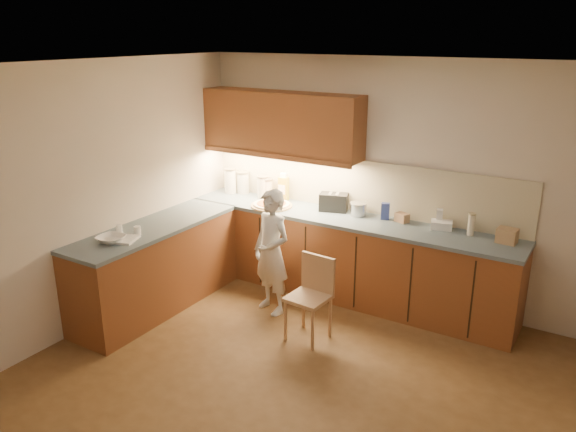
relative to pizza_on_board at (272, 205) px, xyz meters
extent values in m
plane|color=brown|center=(1.27, -1.60, -0.94)|extent=(4.50, 4.50, 0.00)
cube|color=beige|center=(1.27, 0.40, 0.36)|extent=(4.50, 0.04, 2.60)
cube|color=beige|center=(1.27, -3.60, 0.36)|extent=(4.50, 0.04, 2.60)
cube|color=beige|center=(-0.98, -1.60, 0.36)|extent=(0.04, 4.00, 2.60)
cube|color=white|center=(1.27, -1.60, 1.66)|extent=(4.50, 4.00, 0.04)
cube|color=brown|center=(0.89, 0.10, -0.50)|extent=(3.75, 0.60, 0.88)
cube|color=brown|center=(-0.68, -1.20, -0.50)|extent=(0.60, 2.00, 0.88)
cube|color=#4B5E6C|center=(0.89, 0.10, -0.04)|extent=(3.77, 0.62, 0.04)
cube|color=#4B5E6C|center=(-0.68, -1.20, -0.04)|extent=(0.62, 2.02, 0.04)
cube|color=black|center=(-0.63, -0.20, -0.50)|extent=(0.02, 0.01, 0.80)
cube|color=black|center=(-0.03, -0.20, -0.50)|extent=(0.02, 0.01, 0.80)
cube|color=black|center=(0.57, -0.20, -0.50)|extent=(0.02, 0.01, 0.80)
cube|color=black|center=(1.17, -0.20, -0.50)|extent=(0.02, 0.01, 0.80)
cube|color=black|center=(1.77, -0.20, -0.50)|extent=(0.02, 0.01, 0.80)
cube|color=black|center=(2.37, -0.20, -0.50)|extent=(0.02, 0.01, 0.80)
cube|color=beige|center=(0.89, 0.38, 0.27)|extent=(3.75, 0.02, 0.58)
cube|color=brown|center=(-0.01, 0.22, 0.91)|extent=(1.95, 0.35, 0.70)
cube|color=brown|center=(-0.01, 0.05, 0.56)|extent=(1.95, 0.02, 0.06)
cylinder|color=tan|center=(0.00, 0.00, -0.01)|extent=(0.48, 0.48, 0.02)
cylinder|color=beige|center=(0.00, 0.00, 0.01)|extent=(0.42, 0.42, 0.02)
cylinder|color=#CB4A1B|center=(0.00, 0.00, 0.02)|extent=(0.33, 0.33, 0.01)
sphere|color=white|center=(0.06, -0.04, 0.04)|extent=(0.06, 0.06, 0.06)
cylinder|color=white|center=(0.09, -0.09, 0.07)|extent=(0.03, 0.11, 0.19)
imported|color=white|center=(0.42, -0.64, -0.28)|extent=(0.56, 0.46, 1.33)
cylinder|color=tan|center=(0.86, -1.09, -0.74)|extent=(0.03, 0.03, 0.41)
cylinder|color=tan|center=(1.17, -1.11, -0.74)|extent=(0.03, 0.03, 0.41)
cylinder|color=tan|center=(0.88, -0.78, -0.74)|extent=(0.03, 0.03, 0.41)
cylinder|color=tan|center=(1.19, -0.80, -0.74)|extent=(0.03, 0.03, 0.41)
cube|color=tan|center=(1.03, -0.95, -0.51)|extent=(0.39, 0.39, 0.04)
cube|color=tan|center=(1.04, -0.78, -0.31)|extent=(0.37, 0.06, 0.37)
imported|color=white|center=(-0.68, -1.76, 0.01)|extent=(0.28, 0.28, 0.06)
cylinder|color=white|center=(-0.75, 0.22, 0.13)|extent=(0.15, 0.15, 0.29)
cylinder|color=gray|center=(-0.75, 0.22, 0.28)|extent=(0.16, 0.16, 0.02)
cylinder|color=silver|center=(-0.61, 0.29, 0.11)|extent=(0.15, 0.15, 0.25)
cylinder|color=tan|center=(-0.61, 0.29, 0.24)|extent=(0.16, 0.16, 0.02)
cylinder|color=silver|center=(-0.28, 0.25, 0.11)|extent=(0.14, 0.14, 0.25)
cylinder|color=gray|center=(-0.28, 0.25, 0.24)|extent=(0.15, 0.15, 0.02)
cylinder|color=silver|center=(-0.24, 0.28, 0.09)|extent=(0.14, 0.14, 0.22)
cylinder|color=gray|center=(-0.24, 0.28, 0.21)|extent=(0.15, 0.15, 0.02)
cube|color=gold|center=(-0.02, 0.29, 0.12)|extent=(0.12, 0.09, 0.28)
cube|color=white|center=(-0.02, 0.29, 0.29)|extent=(0.08, 0.06, 0.05)
cube|color=black|center=(0.68, 0.23, 0.08)|extent=(0.35, 0.26, 0.20)
cube|color=#B2B2B7|center=(0.64, 0.22, 0.18)|extent=(0.07, 0.14, 0.00)
cube|color=#B2B2B7|center=(0.71, 0.25, 0.18)|extent=(0.07, 0.14, 0.00)
cylinder|color=#A9A9AE|center=(0.99, 0.22, 0.04)|extent=(0.18, 0.18, 0.13)
cylinder|color=#A9A9AE|center=(0.99, 0.22, 0.12)|extent=(0.19, 0.19, 0.01)
cube|color=#314194|center=(1.28, 0.25, 0.07)|extent=(0.11, 0.09, 0.18)
cube|color=#A87E5A|center=(1.47, 0.26, 0.03)|extent=(0.16, 0.14, 0.10)
cube|color=silver|center=(1.85, 0.31, 0.07)|extent=(0.08, 0.08, 0.19)
cube|color=white|center=(1.89, 0.26, 0.02)|extent=(0.24, 0.19, 0.08)
cylinder|color=beige|center=(2.19, 0.23, 0.08)|extent=(0.07, 0.07, 0.21)
cylinder|color=gray|center=(2.19, 0.23, 0.20)|extent=(0.07, 0.07, 0.01)
cube|color=tan|center=(2.54, 0.20, 0.05)|extent=(0.19, 0.16, 0.14)
cube|color=white|center=(-0.65, -1.68, -0.01)|extent=(0.38, 0.34, 0.02)
cylinder|color=white|center=(-0.82, -1.53, 0.02)|extent=(0.08, 0.08, 0.08)
cylinder|color=white|center=(-0.62, -1.48, 0.02)|extent=(0.09, 0.09, 0.09)
camera|label=1|loc=(3.38, -5.15, 1.90)|focal=35.00mm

